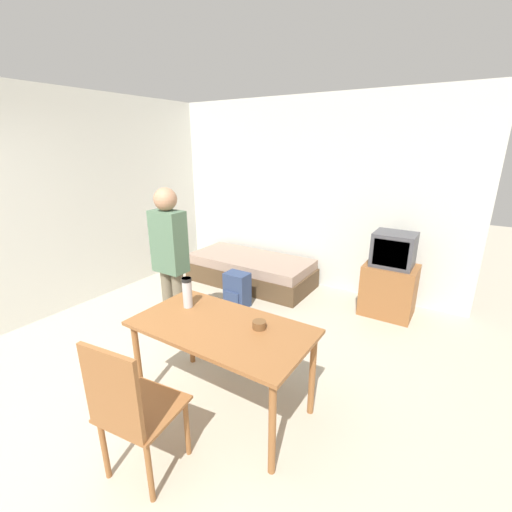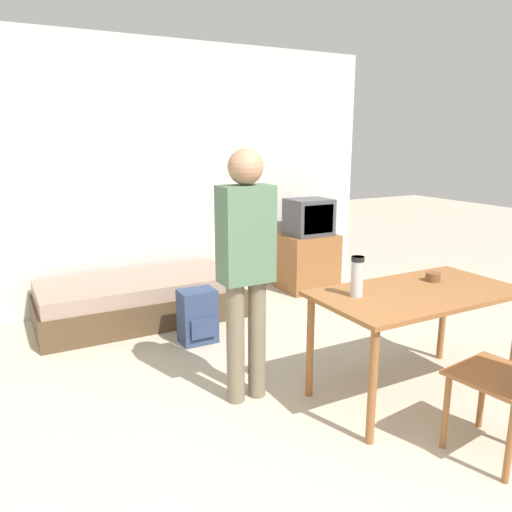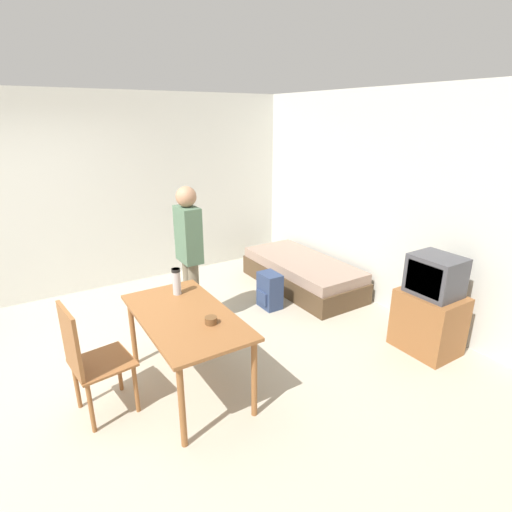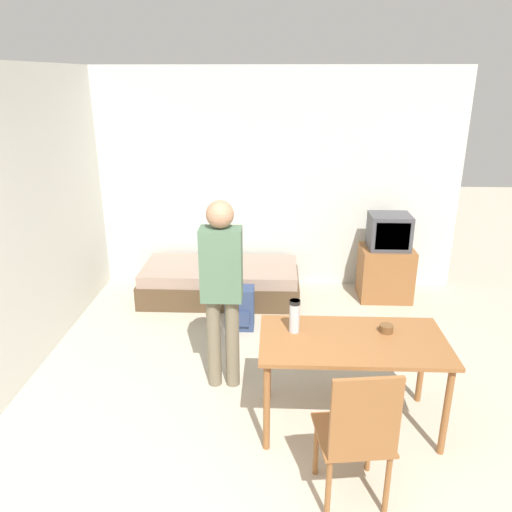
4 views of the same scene
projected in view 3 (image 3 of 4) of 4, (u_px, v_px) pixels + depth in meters
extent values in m
plane|color=#B2A893|center=(58.00, 376.00, 3.84)|extent=(20.00, 20.00, 0.00)
cube|color=silver|center=(358.00, 197.00, 5.33)|extent=(4.96, 0.06, 2.70)
cube|color=silver|center=(165.00, 188.00, 5.96)|extent=(0.06, 4.83, 2.70)
cube|color=#4C3823|center=(302.00, 278.00, 5.81)|extent=(1.90, 0.87, 0.28)
cube|color=gray|center=(302.00, 264.00, 5.74)|extent=(1.84, 0.84, 0.14)
cube|color=brown|center=(428.00, 322.00, 4.20)|extent=(0.62, 0.49, 0.65)
cube|color=#424247|center=(436.00, 275.00, 4.02)|extent=(0.47, 0.40, 0.41)
cube|color=black|center=(424.00, 279.00, 3.92)|extent=(0.39, 0.01, 0.32)
cube|color=brown|center=(185.00, 316.00, 3.46)|extent=(1.38, 0.74, 0.03)
cylinder|color=brown|center=(133.00, 332.00, 3.93)|extent=(0.05, 0.05, 0.72)
cylinder|color=brown|center=(182.00, 407.00, 2.92)|extent=(0.05, 0.05, 0.72)
cylinder|color=brown|center=(192.00, 316.00, 4.25)|extent=(0.05, 0.05, 0.72)
cylinder|color=brown|center=(254.00, 379.00, 3.24)|extent=(0.05, 0.05, 0.72)
cube|color=brown|center=(102.00, 362.00, 3.26)|extent=(0.50, 0.50, 0.02)
cube|color=brown|center=(70.00, 341.00, 3.05)|extent=(0.41, 0.08, 0.54)
cylinder|color=brown|center=(136.00, 389.00, 3.32)|extent=(0.04, 0.04, 0.46)
cylinder|color=brown|center=(119.00, 368.00, 3.59)|extent=(0.04, 0.04, 0.46)
cylinder|color=brown|center=(91.00, 408.00, 3.10)|extent=(0.04, 0.04, 0.46)
cylinder|color=brown|center=(77.00, 385.00, 3.37)|extent=(0.04, 0.04, 0.46)
cylinder|color=#6B604C|center=(189.00, 292.00, 4.69)|extent=(0.12, 0.12, 0.83)
cylinder|color=#6B604C|center=(195.00, 297.00, 4.57)|extent=(0.12, 0.12, 0.83)
cube|color=#4C6B51|center=(188.00, 235.00, 4.39)|extent=(0.34, 0.20, 0.62)
sphere|color=#A87A5B|center=(186.00, 197.00, 4.25)|extent=(0.22, 0.22, 0.22)
cylinder|color=#B7B7BC|center=(177.00, 281.00, 3.81)|extent=(0.08, 0.08, 0.26)
cylinder|color=black|center=(176.00, 270.00, 3.77)|extent=(0.08, 0.08, 0.03)
cylinder|color=brown|center=(211.00, 320.00, 3.29)|extent=(0.10, 0.10, 0.06)
cube|color=navy|center=(270.00, 290.00, 5.16)|extent=(0.31, 0.22, 0.47)
cube|color=navy|center=(262.00, 298.00, 5.12)|extent=(0.21, 0.03, 0.16)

